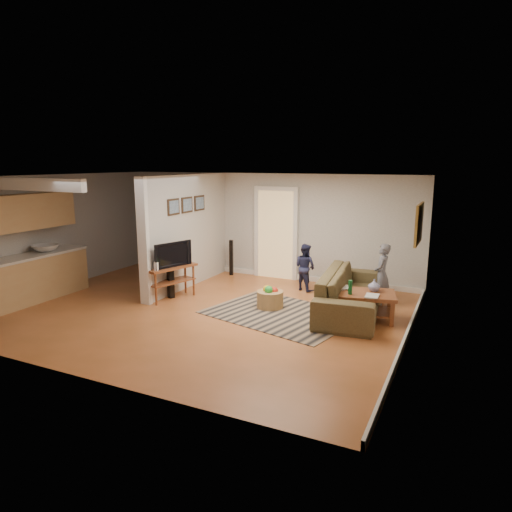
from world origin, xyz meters
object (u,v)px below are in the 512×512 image
Objects in this scene: toddler at (305,290)px; speaker_left at (170,272)px; coffee_table at (360,298)px; child at (380,304)px; sofa at (351,312)px; speaker_right at (231,258)px; toy_basket at (270,298)px; tv_console at (171,269)px.

speaker_left is at bearing 59.43° from toddler.
coffee_table is at bearing 27.57° from speaker_left.
speaker_left reaches higher than child.
sofa is 2.18× the size of child.
speaker_left is at bearing -111.99° from speaker_right.
speaker_right reaches higher than toy_basket.
tv_console reaches higher than child.
coffee_table is 1.15m from child.
speaker_right is 2.77m from toy_basket.
sofa is at bearing 16.13° from toy_basket.
tv_console reaches higher than speaker_right.
speaker_right is 3.90m from child.
speaker_right is 0.85× the size of toddler.
speaker_left is 2.17m from toy_basket.
child is at bearing -34.37° from sofa.
coffee_table is 1.71m from toy_basket.
coffee_table is 1.20× the size of tv_console.
speaker_right is (-3.39, 1.55, 0.44)m from sofa.
speaker_left is 4.29m from child.
speaker_left reaches higher than toddler.
sofa is 3.76m from speaker_right.
speaker_left is (-3.82, -0.38, 0.17)m from coffee_table.
toy_basket is at bearing 99.82° from sofa.
coffee_table is (0.22, -0.31, 0.39)m from sofa.
coffee_table is 3.79m from tv_console.
toddler is at bearing 56.08° from tv_console.
coffee_table is 1.35× the size of toddler.
sofa is 2.55× the size of toddler.
tv_console reaches higher than sofa.
speaker_left is 2.27m from speaker_right.
speaker_left is 1.08× the size of toddler.
toy_basket is at bearing -58.21° from child.
child reaches higher than sofa.
toy_basket is (1.91, -1.98, -0.25)m from speaker_right.
speaker_right is 1.73× the size of toy_basket.
sofa is at bearing 32.80° from speaker_left.
child reaches higher than toy_basket.
tv_console is 2.95m from toddler.
coffee_table reaches higher than child.
child is at bearing -28.71° from speaker_right.
sofa is at bearing 163.68° from toddler.
speaker_left is 2.19× the size of toy_basket.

